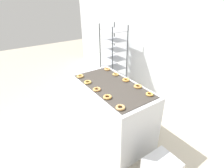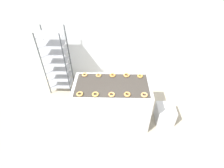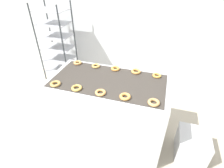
# 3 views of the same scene
# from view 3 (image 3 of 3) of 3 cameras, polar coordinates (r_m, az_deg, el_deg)

# --- Properties ---
(wall_back) EXTENTS (8.00, 0.05, 2.80)m
(wall_back) POSITION_cam_3_polar(r_m,az_deg,el_deg) (3.35, 7.26, 20.87)
(wall_back) COLOR silver
(wall_back) RESTS_ON ground_plane
(fryer_machine) EXTENTS (1.51, 0.78, 0.98)m
(fryer_machine) POSITION_cam_3_polar(r_m,az_deg,el_deg) (2.47, -1.03, -8.36)
(fryer_machine) COLOR silver
(fryer_machine) RESTS_ON ground_plane
(baking_rack_cart) EXTENTS (0.55, 0.46, 1.66)m
(baking_rack_cart) POSITION_cam_3_polar(r_m,az_deg,el_deg) (3.59, -17.24, 11.24)
(baking_rack_cart) COLOR #33383D
(baking_rack_cart) RESTS_ON ground_plane
(glaze_bin) EXTENTS (0.38, 0.40, 0.38)m
(glaze_bin) POSITION_cam_3_polar(r_m,az_deg,el_deg) (2.67, 24.57, -17.71)
(glaze_bin) COLOR silver
(glaze_bin) RESTS_ON ground_plane
(donut_near_leftmost) EXTENTS (0.12, 0.12, 0.03)m
(donut_near_leftmost) POSITION_cam_3_polar(r_m,az_deg,el_deg) (2.18, -18.01, 0.08)
(donut_near_leftmost) COLOR tan
(donut_near_leftmost) RESTS_ON fryer_machine
(donut_near_left) EXTENTS (0.12, 0.12, 0.03)m
(donut_near_left) POSITION_cam_3_polar(r_m,az_deg,el_deg) (2.05, -11.47, -1.27)
(donut_near_left) COLOR gold
(donut_near_left) RESTS_ON fryer_machine
(donut_near_center) EXTENTS (0.12, 0.12, 0.03)m
(donut_near_center) POSITION_cam_3_polar(r_m,az_deg,el_deg) (1.94, -3.67, -2.81)
(donut_near_center) COLOR #DA9852
(donut_near_center) RESTS_ON fryer_machine
(donut_near_right) EXTENTS (0.12, 0.12, 0.03)m
(donut_near_right) POSITION_cam_3_polar(r_m,az_deg,el_deg) (1.88, 4.28, -4.11)
(donut_near_right) COLOR #D29548
(donut_near_right) RESTS_ON fryer_machine
(donut_near_rightmost) EXTENTS (0.12, 0.12, 0.03)m
(donut_near_rightmost) POSITION_cam_3_polar(r_m,az_deg,el_deg) (1.86, 13.47, -5.88)
(donut_near_rightmost) COLOR tan
(donut_near_rightmost) RESTS_ON fryer_machine
(donut_far_leftmost) EXTENTS (0.12, 0.12, 0.03)m
(donut_far_leftmost) POSITION_cam_3_polar(r_m,az_deg,el_deg) (2.59, -11.17, 6.83)
(donut_far_leftmost) COLOR tan
(donut_far_leftmost) RESTS_ON fryer_machine
(donut_far_left) EXTENTS (0.12, 0.12, 0.03)m
(donut_far_left) POSITION_cam_3_polar(r_m,az_deg,el_deg) (2.47, -5.31, 5.92)
(donut_far_left) COLOR tan
(donut_far_left) RESTS_ON fryer_machine
(donut_far_center) EXTENTS (0.12, 0.12, 0.03)m
(donut_far_center) POSITION_cam_3_polar(r_m,az_deg,el_deg) (2.39, 1.12, 5.08)
(donut_far_center) COLOR gold
(donut_far_center) RESTS_ON fryer_machine
(donut_far_right) EXTENTS (0.13, 0.13, 0.03)m
(donut_far_right) POSITION_cam_3_polar(r_m,az_deg,el_deg) (2.35, 7.86, 4.10)
(donut_far_right) COLOR gold
(donut_far_right) RESTS_ON fryer_machine
(donut_far_rightmost) EXTENTS (0.11, 0.11, 0.03)m
(donut_far_rightmost) POSITION_cam_3_polar(r_m,az_deg,el_deg) (2.31, 14.42, 2.72)
(donut_far_rightmost) COLOR gold
(donut_far_rightmost) RESTS_ON fryer_machine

